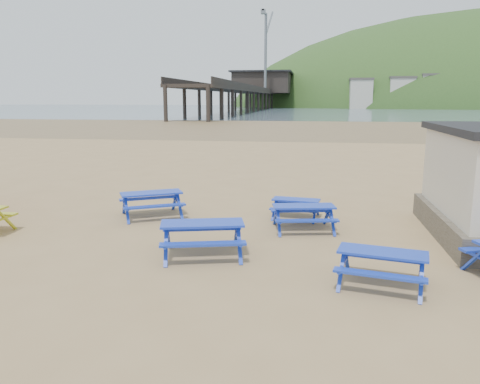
# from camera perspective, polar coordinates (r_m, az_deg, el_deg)

# --- Properties ---
(ground) EXTENTS (400.00, 400.00, 0.00)m
(ground) POSITION_cam_1_polar(r_m,az_deg,el_deg) (13.68, -5.59, -5.19)
(ground) COLOR tan
(ground) RESTS_ON ground
(wet_sand) EXTENTS (400.00, 400.00, 0.00)m
(wet_sand) POSITION_cam_1_polar(r_m,az_deg,el_deg) (67.88, 6.16, 8.00)
(wet_sand) COLOR olive
(wet_sand) RESTS_ON ground
(sea) EXTENTS (400.00, 400.00, 0.00)m
(sea) POSITION_cam_1_polar(r_m,az_deg,el_deg) (182.76, 8.01, 10.01)
(sea) COLOR #4C5F6D
(sea) RESTS_ON ground
(picnic_table_blue_a) EXTENTS (2.50, 2.35, 0.83)m
(picnic_table_blue_a) POSITION_cam_1_polar(r_m,az_deg,el_deg) (15.84, -10.71, -1.49)
(picnic_table_blue_a) COLOR #1C2BB7
(picnic_table_blue_a) RESTS_ON ground
(picnic_table_blue_b) EXTENTS (1.69, 1.43, 0.64)m
(picnic_table_blue_b) POSITION_cam_1_polar(r_m,az_deg,el_deg) (15.50, 6.83, -2.01)
(picnic_table_blue_b) COLOR #1C2BB7
(picnic_table_blue_b) RESTS_ON ground
(picnic_table_blue_c) EXTENTS (2.07, 1.79, 0.76)m
(picnic_table_blue_c) POSITION_cam_1_polar(r_m,az_deg,el_deg) (14.10, 7.75, -3.13)
(picnic_table_blue_c) COLOR #1C2BB7
(picnic_table_blue_c) RESTS_ON ground
(picnic_table_blue_d) EXTENTS (2.39, 2.11, 0.86)m
(picnic_table_blue_d) POSITION_cam_1_polar(r_m,az_deg,el_deg) (11.79, -4.58, -5.71)
(picnic_table_blue_d) COLOR #1C2BB7
(picnic_table_blue_d) RESTS_ON ground
(picnic_table_blue_e) EXTENTS (2.07, 1.80, 0.76)m
(picnic_table_blue_e) POSITION_cam_1_polar(r_m,az_deg,el_deg) (10.37, 16.88, -8.90)
(picnic_table_blue_e) COLOR #1C2BB7
(picnic_table_blue_e) RESTS_ON ground
(pier) EXTENTS (24.00, 220.00, 39.29)m
(pier) POSITION_cam_1_polar(r_m,az_deg,el_deg) (192.12, 2.62, 11.79)
(pier) COLOR black
(pier) RESTS_ON ground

